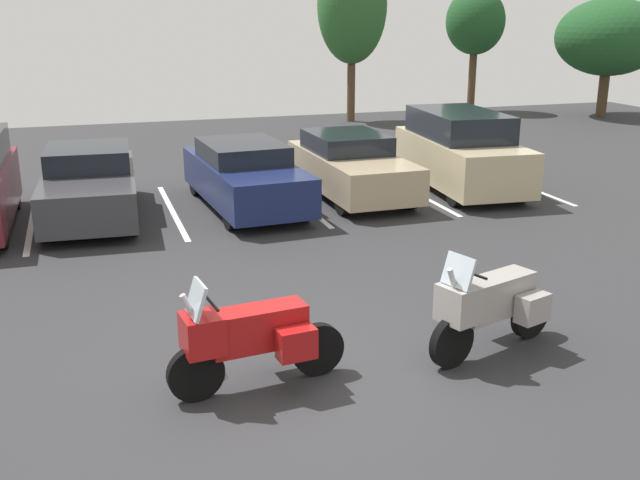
{
  "coord_description": "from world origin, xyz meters",
  "views": [
    {
      "loc": [
        -2.27,
        -7.94,
        4.25
      ],
      "look_at": [
        0.94,
        1.95,
        1.02
      ],
      "focal_mm": 41.85,
      "sensor_mm": 36.0,
      "label": 1
    }
  ],
  "objects_px": {
    "motorcycle_second": "(490,304)",
    "car_navy": "(245,176)",
    "motorcycle_touring": "(251,336)",
    "car_charcoal": "(90,185)",
    "car_tan": "(351,166)",
    "car_champagne": "(461,151)"
  },
  "relations": [
    {
      "from": "motorcycle_touring",
      "to": "car_navy",
      "type": "height_order",
      "value": "car_navy"
    },
    {
      "from": "car_charcoal",
      "to": "car_tan",
      "type": "distance_m",
      "value": 5.9
    },
    {
      "from": "motorcycle_touring",
      "to": "motorcycle_second",
      "type": "distance_m",
      "value": 3.09
    },
    {
      "from": "motorcycle_second",
      "to": "car_navy",
      "type": "bearing_deg",
      "value": 99.27
    },
    {
      "from": "car_navy",
      "to": "car_tan",
      "type": "xyz_separation_m",
      "value": [
        2.6,
        0.29,
        -0.0
      ]
    },
    {
      "from": "motorcycle_touring",
      "to": "car_charcoal",
      "type": "height_order",
      "value": "car_charcoal"
    },
    {
      "from": "motorcycle_second",
      "to": "car_tan",
      "type": "relative_size",
      "value": 0.47
    },
    {
      "from": "motorcycle_second",
      "to": "car_charcoal",
      "type": "height_order",
      "value": "car_charcoal"
    },
    {
      "from": "car_charcoal",
      "to": "car_champagne",
      "type": "height_order",
      "value": "car_champagne"
    },
    {
      "from": "motorcycle_second",
      "to": "car_charcoal",
      "type": "xyz_separation_m",
      "value": [
        -4.64,
        8.41,
        0.03
      ]
    },
    {
      "from": "car_tan",
      "to": "car_navy",
      "type": "bearing_deg",
      "value": -173.6
    },
    {
      "from": "motorcycle_touring",
      "to": "car_navy",
      "type": "relative_size",
      "value": 0.46
    },
    {
      "from": "car_charcoal",
      "to": "motorcycle_second",
      "type": "bearing_deg",
      "value": -61.13
    },
    {
      "from": "car_charcoal",
      "to": "car_tan",
      "type": "bearing_deg",
      "value": 0.96
    },
    {
      "from": "car_tan",
      "to": "car_champagne",
      "type": "bearing_deg",
      "value": -2.84
    },
    {
      "from": "car_charcoal",
      "to": "car_tan",
      "type": "xyz_separation_m",
      "value": [
        5.9,
        0.1,
        0.01
      ]
    },
    {
      "from": "car_navy",
      "to": "car_champagne",
      "type": "xyz_separation_m",
      "value": [
        5.4,
        0.15,
        0.21
      ]
    },
    {
      "from": "motorcycle_touring",
      "to": "motorcycle_second",
      "type": "xyz_separation_m",
      "value": [
        3.09,
        -0.02,
        0.02
      ]
    },
    {
      "from": "car_navy",
      "to": "car_tan",
      "type": "height_order",
      "value": "car_tan"
    },
    {
      "from": "motorcycle_second",
      "to": "car_tan",
      "type": "xyz_separation_m",
      "value": [
        1.26,
        8.51,
        0.04
      ]
    },
    {
      "from": "motorcycle_second",
      "to": "car_navy",
      "type": "height_order",
      "value": "same"
    },
    {
      "from": "motorcycle_touring",
      "to": "car_tan",
      "type": "xyz_separation_m",
      "value": [
        4.34,
        8.49,
        0.06
      ]
    }
  ]
}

